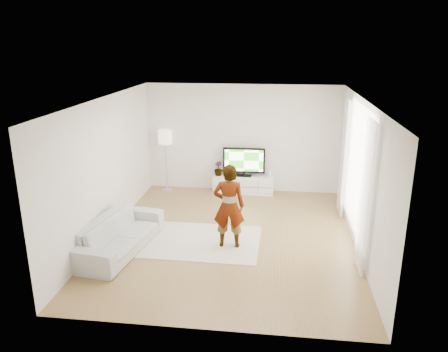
# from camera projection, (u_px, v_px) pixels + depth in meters

# --- Properties ---
(floor) EXTENTS (6.00, 6.00, 0.00)m
(floor) POSITION_uv_depth(u_px,v_px,m) (229.00, 237.00, 8.93)
(floor) COLOR #A8854C
(floor) RESTS_ON ground
(ceiling) EXTENTS (6.00, 6.00, 0.00)m
(ceiling) POSITION_uv_depth(u_px,v_px,m) (230.00, 100.00, 8.09)
(ceiling) COLOR white
(ceiling) RESTS_ON wall_back
(wall_left) EXTENTS (0.02, 6.00, 2.80)m
(wall_left) POSITION_uv_depth(u_px,v_px,m) (107.00, 167.00, 8.81)
(wall_left) COLOR white
(wall_left) RESTS_ON floor
(wall_right) EXTENTS (0.02, 6.00, 2.80)m
(wall_right) POSITION_uv_depth(u_px,v_px,m) (361.00, 177.00, 8.22)
(wall_right) COLOR white
(wall_right) RESTS_ON floor
(wall_back) EXTENTS (5.00, 0.02, 2.80)m
(wall_back) POSITION_uv_depth(u_px,v_px,m) (242.00, 139.00, 11.35)
(wall_back) COLOR white
(wall_back) RESTS_ON floor
(wall_front) EXTENTS (5.00, 0.02, 2.80)m
(wall_front) POSITION_uv_depth(u_px,v_px,m) (204.00, 238.00, 5.67)
(wall_front) COLOR white
(wall_front) RESTS_ON floor
(window) EXTENTS (0.01, 2.60, 2.50)m
(window) POSITION_uv_depth(u_px,v_px,m) (358.00, 169.00, 8.49)
(window) COLOR white
(window) RESTS_ON wall_right
(curtain_near) EXTENTS (0.04, 0.70, 2.60)m
(curtain_near) POSITION_uv_depth(u_px,v_px,m) (365.00, 197.00, 7.30)
(curtain_near) COLOR white
(curtain_near) RESTS_ON floor
(curtain_far) EXTENTS (0.04, 0.70, 2.60)m
(curtain_far) POSITION_uv_depth(u_px,v_px,m) (344.00, 157.00, 9.76)
(curtain_far) COLOR white
(curtain_far) RESTS_ON floor
(media_console) EXTENTS (1.58, 0.45, 0.44)m
(media_console) POSITION_uv_depth(u_px,v_px,m) (244.00, 184.00, 11.48)
(media_console) COLOR white
(media_console) RESTS_ON floor
(television) EXTENTS (1.09, 0.21, 0.76)m
(television) POSITION_uv_depth(u_px,v_px,m) (244.00, 161.00, 11.31)
(television) COLOR black
(television) RESTS_ON media_console
(game_console) EXTENTS (0.05, 0.15, 0.21)m
(game_console) POSITION_uv_depth(u_px,v_px,m) (270.00, 174.00, 11.30)
(game_console) COLOR white
(game_console) RESTS_ON media_console
(potted_plant) EXTENTS (0.28, 0.28, 0.38)m
(potted_plant) POSITION_uv_depth(u_px,v_px,m) (218.00, 168.00, 11.43)
(potted_plant) COLOR #3F7238
(potted_plant) RESTS_ON media_console
(rug) EXTENTS (2.40, 1.74, 0.01)m
(rug) POSITION_uv_depth(u_px,v_px,m) (200.00, 241.00, 8.75)
(rug) COLOR beige
(rug) RESTS_ON floor
(player) EXTENTS (0.63, 0.43, 1.65)m
(player) POSITION_uv_depth(u_px,v_px,m) (229.00, 206.00, 8.30)
(player) COLOR #334772
(player) RESTS_ON rug
(sofa) EXTENTS (1.20, 2.34, 0.65)m
(sofa) POSITION_uv_depth(u_px,v_px,m) (119.00, 234.00, 8.31)
(sofa) COLOR beige
(sofa) RESTS_ON floor
(floor_lamp) EXTENTS (0.36, 0.36, 1.63)m
(floor_lamp) POSITION_uv_depth(u_px,v_px,m) (165.00, 140.00, 11.31)
(floor_lamp) COLOR silver
(floor_lamp) RESTS_ON floor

